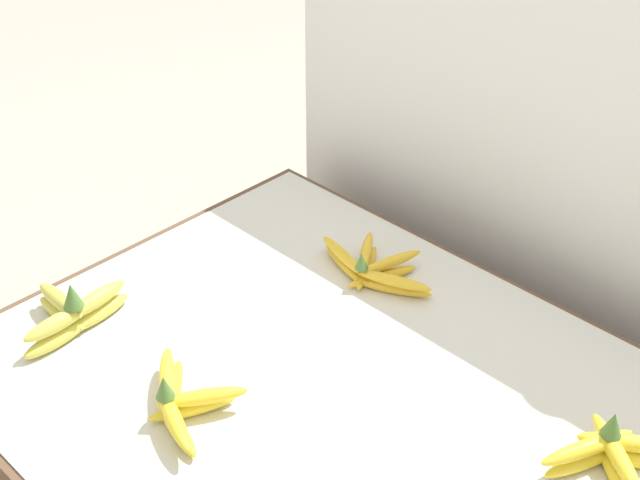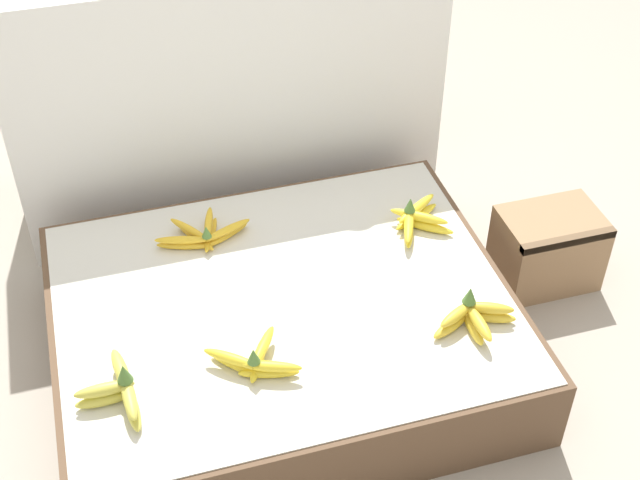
{
  "view_description": "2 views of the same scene",
  "coord_description": "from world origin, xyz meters",
  "px_view_note": "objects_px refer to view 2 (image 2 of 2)",
  "views": [
    {
      "loc": [
        0.77,
        -0.79,
        1.28
      ],
      "look_at": [
        -0.13,
        0.12,
        0.41
      ],
      "focal_mm": 50.0,
      "sensor_mm": 36.0,
      "label": 1
    },
    {
      "loc": [
        -0.37,
        -1.6,
        1.83
      ],
      "look_at": [
        0.13,
        0.11,
        0.31
      ],
      "focal_mm": 50.0,
      "sensor_mm": 36.0,
      "label": 2
    }
  ],
  "objects_px": {
    "banana_bunch_front_left": "(120,389)",
    "banana_bunch_front_midleft": "(255,361)",
    "banana_bunch_middle_midleft": "(203,234)",
    "banana_bunch_front_right": "(473,317)",
    "banana_bunch_middle_right": "(415,219)",
    "wooden_crate": "(547,248)"
  },
  "relations": [
    {
      "from": "banana_bunch_front_right",
      "to": "banana_bunch_middle_right",
      "type": "relative_size",
      "value": 1.19
    },
    {
      "from": "wooden_crate",
      "to": "banana_bunch_front_left",
      "type": "distance_m",
      "value": 1.3
    },
    {
      "from": "banana_bunch_front_left",
      "to": "wooden_crate",
      "type": "bearing_deg",
      "value": 13.77
    },
    {
      "from": "banana_bunch_middle_right",
      "to": "banana_bunch_front_right",
      "type": "bearing_deg",
      "value": -90.47
    },
    {
      "from": "banana_bunch_front_left",
      "to": "banana_bunch_middle_midleft",
      "type": "distance_m",
      "value": 0.57
    },
    {
      "from": "wooden_crate",
      "to": "banana_bunch_middle_midleft",
      "type": "height_order",
      "value": "banana_bunch_middle_midleft"
    },
    {
      "from": "banana_bunch_front_midleft",
      "to": "banana_bunch_middle_midleft",
      "type": "bearing_deg",
      "value": 93.38
    },
    {
      "from": "wooden_crate",
      "to": "banana_bunch_middle_midleft",
      "type": "relative_size",
      "value": 1.04
    },
    {
      "from": "banana_bunch_front_left",
      "to": "banana_bunch_front_midleft",
      "type": "height_order",
      "value": "banana_bunch_front_left"
    },
    {
      "from": "banana_bunch_front_right",
      "to": "banana_bunch_middle_right",
      "type": "bearing_deg",
      "value": 89.53
    },
    {
      "from": "banana_bunch_front_right",
      "to": "banana_bunch_front_midleft",
      "type": "bearing_deg",
      "value": 178.34
    },
    {
      "from": "banana_bunch_front_right",
      "to": "banana_bunch_middle_right",
      "type": "distance_m",
      "value": 0.4
    },
    {
      "from": "wooden_crate",
      "to": "banana_bunch_middle_midleft",
      "type": "distance_m",
      "value": 1.0
    },
    {
      "from": "banana_bunch_front_left",
      "to": "banana_bunch_middle_midleft",
      "type": "bearing_deg",
      "value": 60.15
    },
    {
      "from": "wooden_crate",
      "to": "banana_bunch_front_right",
      "type": "distance_m",
      "value": 0.53
    },
    {
      "from": "banana_bunch_front_left",
      "to": "banana_bunch_middle_midleft",
      "type": "height_order",
      "value": "banana_bunch_front_left"
    },
    {
      "from": "banana_bunch_front_left",
      "to": "banana_bunch_middle_midleft",
      "type": "xyz_separation_m",
      "value": [
        0.28,
        0.5,
        -0.01
      ]
    },
    {
      "from": "banana_bunch_front_midleft",
      "to": "banana_bunch_middle_midleft",
      "type": "distance_m",
      "value": 0.5
    },
    {
      "from": "banana_bunch_middle_midleft",
      "to": "wooden_crate",
      "type": "bearing_deg",
      "value": -10.88
    },
    {
      "from": "wooden_crate",
      "to": "banana_bunch_middle_right",
      "type": "height_order",
      "value": "banana_bunch_middle_right"
    },
    {
      "from": "banana_bunch_middle_midleft",
      "to": "banana_bunch_middle_right",
      "type": "xyz_separation_m",
      "value": [
        0.58,
        -0.11,
        0.01
      ]
    },
    {
      "from": "banana_bunch_front_midleft",
      "to": "banana_bunch_front_left",
      "type": "bearing_deg",
      "value": -179.97
    }
  ]
}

